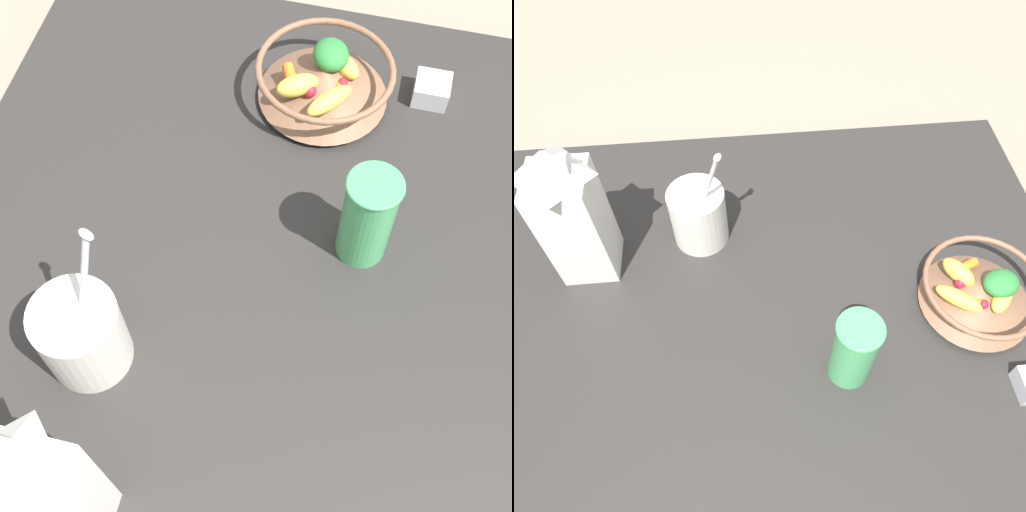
% 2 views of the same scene
% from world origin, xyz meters
% --- Properties ---
extents(ground_plane, '(6.00, 6.00, 0.00)m').
position_xyz_m(ground_plane, '(0.00, 0.00, 0.00)').
color(ground_plane, gray).
extents(countertop, '(1.09, 1.09, 0.03)m').
position_xyz_m(countertop, '(0.00, 0.00, 0.02)').
color(countertop, '#2D2B28').
rests_on(countertop, ground_plane).
extents(fruit_bowl, '(0.20, 0.20, 0.09)m').
position_xyz_m(fruit_bowl, '(0.07, -0.35, 0.07)').
color(fruit_bowl, brown).
rests_on(fruit_bowl, countertop).
extents(milk_carton, '(0.09, 0.09, 0.27)m').
position_xyz_m(milk_carton, '(0.23, 0.31, 0.17)').
color(milk_carton, silver).
rests_on(milk_carton, countertop).
extents(yogurt_tub, '(0.10, 0.11, 0.23)m').
position_xyz_m(yogurt_tub, '(0.27, 0.12, 0.10)').
color(yogurt_tub, silver).
rests_on(yogurt_tub, countertop).
extents(drinking_cup, '(0.07, 0.07, 0.15)m').
position_xyz_m(drinking_cup, '(-0.02, -0.11, 0.11)').
color(drinking_cup, '#4CB266').
rests_on(drinking_cup, countertop).
extents(spice_jar, '(0.05, 0.05, 0.04)m').
position_xyz_m(spice_jar, '(-0.08, -0.39, 0.05)').
color(spice_jar, silver).
rests_on(spice_jar, countertop).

